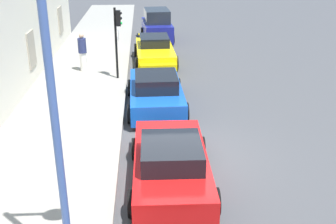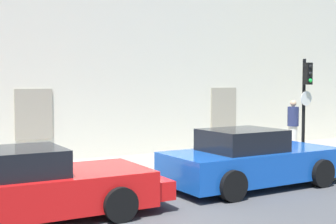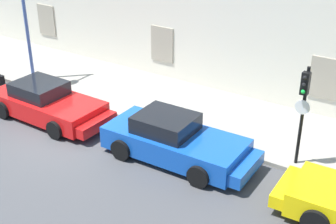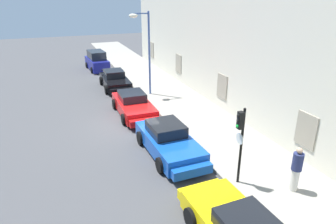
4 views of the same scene
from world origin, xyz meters
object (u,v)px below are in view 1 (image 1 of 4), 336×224
(sportscar_yellow_flank, at_px, (170,161))
(street_lamp, at_px, (76,65))
(sportscar_white_middle, at_px, (156,91))
(hatchback_distant, at_px, (157,27))
(traffic_light, at_px, (117,31))
(sportscar_tail_end, at_px, (155,52))
(pedestrian_admiring, at_px, (83,52))

(sportscar_yellow_flank, distance_m, street_lamp, 5.09)
(sportscar_white_middle, height_order, hatchback_distant, hatchback_distant)
(street_lamp, bearing_deg, sportscar_white_middle, -9.68)
(traffic_light, bearing_deg, sportscar_tail_end, -32.44)
(sportscar_tail_end, relative_size, hatchback_distant, 1.27)
(sportscar_tail_end, xyz_separation_m, pedestrian_admiring, (-1.44, 3.42, 0.44))
(sportscar_yellow_flank, xyz_separation_m, sportscar_tail_end, (11.21, 0.06, 0.03))
(street_lamp, xyz_separation_m, pedestrian_admiring, (12.99, 1.80, -3.08))
(sportscar_yellow_flank, height_order, hatchback_distant, hatchback_distant)
(traffic_light, height_order, pedestrian_admiring, traffic_light)
(street_lamp, height_order, pedestrian_admiring, street_lamp)
(sportscar_white_middle, relative_size, traffic_light, 1.56)
(sportscar_white_middle, relative_size, street_lamp, 0.84)
(sportscar_white_middle, distance_m, sportscar_tail_end, 5.84)
(traffic_light, distance_m, street_lamp, 11.94)
(sportscar_white_middle, relative_size, hatchback_distant, 1.25)
(sportscar_white_middle, distance_m, pedestrian_admiring, 5.49)
(sportscar_yellow_flank, xyz_separation_m, pedestrian_admiring, (9.76, 3.48, 0.46))
(sportscar_yellow_flank, relative_size, sportscar_tail_end, 0.97)
(sportscar_yellow_flank, distance_m, hatchback_distant, 16.68)
(sportscar_white_middle, xyz_separation_m, traffic_light, (3.19, 1.52, 1.65))
(sportscar_yellow_flank, relative_size, street_lamp, 0.82)
(traffic_light, bearing_deg, hatchback_distant, -13.67)
(hatchback_distant, height_order, pedestrian_admiring, pedestrian_admiring)
(sportscar_tail_end, height_order, pedestrian_admiring, pedestrian_admiring)
(sportscar_tail_end, bearing_deg, traffic_light, 147.56)
(hatchback_distant, distance_m, traffic_light, 8.47)
(sportscar_tail_end, relative_size, pedestrian_admiring, 2.75)
(hatchback_distant, xyz_separation_m, traffic_light, (-8.12, 1.97, 1.41))
(sportscar_white_middle, distance_m, hatchback_distant, 11.32)
(pedestrian_admiring, bearing_deg, street_lamp, -172.13)
(sportscar_tail_end, xyz_separation_m, street_lamp, (-14.44, 1.63, 3.52))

